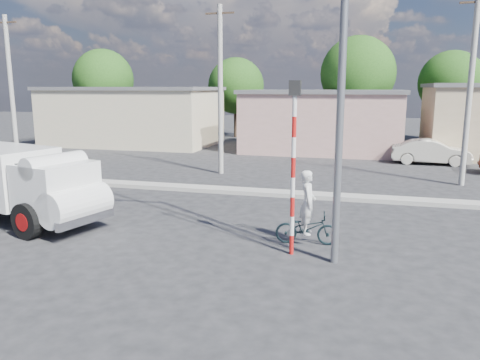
% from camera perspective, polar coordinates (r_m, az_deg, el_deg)
% --- Properties ---
extents(ground_plane, '(120.00, 120.00, 0.00)m').
position_cam_1_polar(ground_plane, '(11.76, -10.77, -9.87)').
color(ground_plane, '#242427').
rests_on(ground_plane, ground).
extents(median, '(40.00, 0.80, 0.16)m').
position_cam_1_polar(median, '(18.94, -0.20, -1.33)').
color(median, '#99968E').
rests_on(median, ground).
extents(truck, '(5.98, 3.44, 2.33)m').
position_cam_1_polar(truck, '(15.97, -24.92, -0.30)').
color(truck, black).
rests_on(truck, ground).
extents(bicycle, '(1.76, 0.79, 0.89)m').
position_cam_1_polar(bicycle, '(12.86, 8.17, -5.83)').
color(bicycle, black).
rests_on(bicycle, ground).
extents(cyclist, '(0.49, 0.68, 1.74)m').
position_cam_1_polar(cyclist, '(12.74, 8.22, -4.02)').
color(cyclist, silver).
rests_on(cyclist, ground).
extents(car_cream, '(4.24, 1.65, 1.37)m').
position_cam_1_polar(car_cream, '(28.05, 22.25, 3.19)').
color(car_cream, beige).
rests_on(car_cream, ground).
extents(traffic_pole, '(0.28, 0.18, 4.36)m').
position_cam_1_polar(traffic_pole, '(11.57, 6.54, 3.20)').
color(traffic_pole, red).
rests_on(traffic_pole, ground).
extents(streetlight, '(2.34, 0.22, 9.00)m').
position_cam_1_polar(streetlight, '(11.08, 11.55, 14.98)').
color(streetlight, slate).
rests_on(streetlight, ground).
extents(building_row, '(37.80, 7.30, 4.44)m').
position_cam_1_polar(building_row, '(32.12, 8.43, 7.41)').
color(building_row, beige).
rests_on(building_row, ground).
extents(tree_row, '(34.13, 7.32, 8.10)m').
position_cam_1_polar(tree_row, '(39.11, 4.74, 12.09)').
color(tree_row, '#38281E').
rests_on(tree_row, ground).
extents(utility_poles, '(35.40, 0.24, 8.00)m').
position_cam_1_polar(utility_poles, '(21.89, 11.04, 10.68)').
color(utility_poles, '#99968E').
rests_on(utility_poles, ground).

